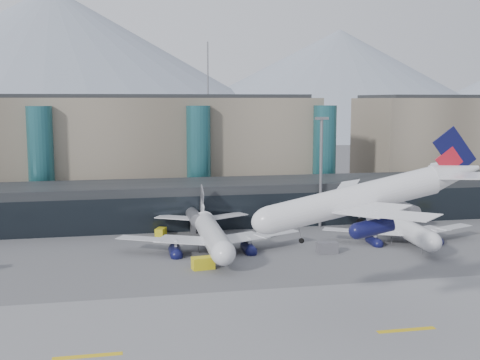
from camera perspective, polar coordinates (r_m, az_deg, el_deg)
The scene contains 17 objects.
ground at distance 90.02m, azimuth -0.71°, elevation -11.54°, with size 900.00×900.00×0.00m, color #515154.
runway_strip at distance 76.30m, azimuth 1.48°, elevation -15.15°, with size 400.00×40.00×0.04m, color slate.
runway_markings at distance 76.29m, azimuth 1.48°, elevation -15.13°, with size 128.00×1.00×0.02m.
concourse at distance 144.26m, azimuth -5.03°, elevation -2.21°, with size 170.00×27.00×10.00m.
terminal_main at distance 174.34m, azimuth -14.49°, elevation 2.75°, with size 130.00×30.00×31.00m.
terminal_east at distance 206.43m, azimuth 21.05°, elevation 3.20°, with size 70.00×30.00×31.00m.
teal_towers at distance 158.31m, azimuth -11.13°, elevation 1.85°, with size 116.40×19.40×46.00m.
mountain_ridge at distance 464.90m, azimuth -7.69°, elevation 9.56°, with size 910.00×400.00×110.00m.
lightmast_mid at distance 140.13m, azimuth 7.68°, elevation 1.36°, with size 3.00×1.20×25.60m.
hero_jet at distance 80.46m, azimuth 12.74°, elevation -0.81°, with size 32.02×32.46×10.49m.
jet_parked_mid at distance 120.02m, azimuth -2.87°, elevation -4.33°, with size 38.63×37.40×12.44m.
jet_parked_right at distance 132.07m, azimuth 14.79°, elevation -3.68°, with size 34.69×34.04×11.19m.
veh_b at distance 132.87m, azimuth -7.52°, elevation -4.91°, with size 2.97×1.83×1.72m, color gold.
veh_c at distance 118.43m, azimuth 8.26°, elevation -6.35°, with size 3.95×2.09×2.20m, color #545359.
veh_d at distance 138.63m, azimuth 11.35°, elevation -4.50°, with size 2.73×1.46×1.56m, color silver.
veh_g at distance 130.24m, azimuth 2.26°, elevation -5.14°, with size 2.70×1.58×1.58m, color silver.
veh_h at distance 106.71m, azimuth -3.52°, elevation -7.87°, with size 3.88×2.04×2.14m, color gold.
Camera 1 is at (-15.91, -83.53, 29.57)m, focal length 45.00 mm.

